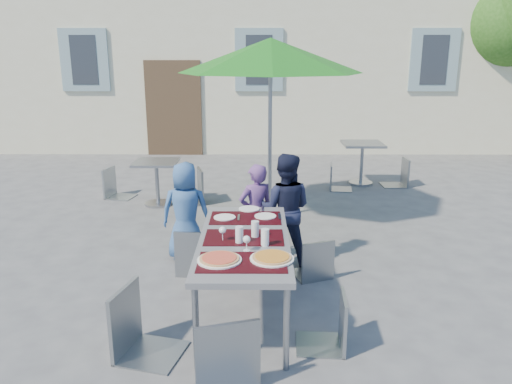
{
  "coord_description": "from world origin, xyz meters",
  "views": [
    {
      "loc": [
        -0.02,
        -4.31,
        2.34
      ],
      "look_at": [
        -0.04,
        0.78,
        0.93
      ],
      "focal_mm": 35.0,
      "sensor_mm": 36.0,
      "label": 1
    }
  ],
  "objects_px": {
    "patio_umbrella": "(271,57)",
    "chair_3": "(135,282)",
    "child_0": "(186,211)",
    "chair_4": "(333,290)",
    "pizza_near_left": "(219,259)",
    "child_1": "(256,213)",
    "chair_5": "(231,323)",
    "child_2": "(285,209)",
    "bg_chair_l_1": "(337,162)",
    "pizza_near_right": "(272,258)",
    "bg_chair_r_1": "(401,155)",
    "bg_chair_r_0": "(193,165)",
    "dining_table": "(244,243)",
    "chair_2": "(315,235)",
    "bg_chair_l_0": "(113,165)",
    "cafe_table_1": "(362,155)",
    "chair_0": "(196,224)",
    "chair_1": "(257,230)",
    "cafe_table_0": "(157,176)"
  },
  "relations": [
    {
      "from": "patio_umbrella",
      "to": "chair_3",
      "type": "bearing_deg",
      "value": -108.17
    },
    {
      "from": "child_0",
      "to": "chair_4",
      "type": "xyz_separation_m",
      "value": [
        1.44,
        -1.85,
        -0.07
      ]
    },
    {
      "from": "pizza_near_left",
      "to": "child_1",
      "type": "height_order",
      "value": "child_1"
    },
    {
      "from": "child_1",
      "to": "chair_5",
      "type": "bearing_deg",
      "value": 61.63
    },
    {
      "from": "pizza_near_left",
      "to": "child_0",
      "type": "bearing_deg",
      "value": 106.17
    },
    {
      "from": "child_2",
      "to": "patio_umbrella",
      "type": "relative_size",
      "value": 0.5
    },
    {
      "from": "chair_5",
      "to": "bg_chair_l_1",
      "type": "distance_m",
      "value": 5.88
    },
    {
      "from": "pizza_near_right",
      "to": "chair_3",
      "type": "distance_m",
      "value": 1.09
    },
    {
      "from": "chair_4",
      "to": "bg_chair_l_1",
      "type": "distance_m",
      "value": 5.02
    },
    {
      "from": "bg_chair_r_1",
      "to": "pizza_near_left",
      "type": "bearing_deg",
      "value": -119.07
    },
    {
      "from": "chair_4",
      "to": "bg_chair_r_0",
      "type": "xyz_separation_m",
      "value": [
        -1.64,
        4.13,
        0.11
      ]
    },
    {
      "from": "dining_table",
      "to": "chair_2",
      "type": "distance_m",
      "value": 1.07
    },
    {
      "from": "chair_2",
      "to": "bg_chair_l_0",
      "type": "distance_m",
      "value": 4.36
    },
    {
      "from": "cafe_table_1",
      "to": "chair_0",
      "type": "bearing_deg",
      "value": -123.2
    },
    {
      "from": "chair_1",
      "to": "bg_chair_r_0",
      "type": "height_order",
      "value": "bg_chair_r_0"
    },
    {
      "from": "child_0",
      "to": "cafe_table_1",
      "type": "distance_m",
      "value": 4.44
    },
    {
      "from": "chair_2",
      "to": "cafe_table_1",
      "type": "distance_m",
      "value": 4.25
    },
    {
      "from": "chair_4",
      "to": "cafe_table_0",
      "type": "distance_m",
      "value": 4.57
    },
    {
      "from": "chair_3",
      "to": "cafe_table_1",
      "type": "xyz_separation_m",
      "value": [
        2.87,
        5.44,
        -0.08
      ]
    },
    {
      "from": "child_0",
      "to": "chair_1",
      "type": "bearing_deg",
      "value": 156.24
    },
    {
      "from": "chair_0",
      "to": "bg_chair_l_1",
      "type": "relative_size",
      "value": 1.15
    },
    {
      "from": "chair_0",
      "to": "chair_4",
      "type": "bearing_deg",
      "value": -47.94
    },
    {
      "from": "cafe_table_0",
      "to": "bg_chair_l_0",
      "type": "xyz_separation_m",
      "value": [
        -0.81,
        0.45,
        0.08
      ]
    },
    {
      "from": "cafe_table_0",
      "to": "chair_3",
      "type": "bearing_deg",
      "value": -81.11
    },
    {
      "from": "child_2",
      "to": "chair_1",
      "type": "xyz_separation_m",
      "value": [
        -0.32,
        -0.29,
        -0.15
      ]
    },
    {
      "from": "pizza_near_left",
      "to": "bg_chair_l_1",
      "type": "height_order",
      "value": "bg_chair_l_1"
    },
    {
      "from": "pizza_near_right",
      "to": "chair_4",
      "type": "distance_m",
      "value": 0.56
    },
    {
      "from": "cafe_table_0",
      "to": "pizza_near_right",
      "type": "bearing_deg",
      "value": -66.56
    },
    {
      "from": "dining_table",
      "to": "bg_chair_l_0",
      "type": "height_order",
      "value": "bg_chair_l_0"
    },
    {
      "from": "pizza_near_right",
      "to": "chair_3",
      "type": "bearing_deg",
      "value": -172.07
    },
    {
      "from": "pizza_near_right",
      "to": "bg_chair_r_0",
      "type": "relative_size",
      "value": 0.34
    },
    {
      "from": "chair_4",
      "to": "cafe_table_0",
      "type": "height_order",
      "value": "chair_4"
    },
    {
      "from": "child_2",
      "to": "bg_chair_r_0",
      "type": "xyz_separation_m",
      "value": [
        -1.35,
        2.38,
        -0.02
      ]
    },
    {
      "from": "pizza_near_right",
      "to": "chair_1",
      "type": "xyz_separation_m",
      "value": [
        -0.12,
        1.42,
        -0.27
      ]
    },
    {
      "from": "chair_5",
      "to": "bg_chair_l_0",
      "type": "relative_size",
      "value": 1.12
    },
    {
      "from": "pizza_near_right",
      "to": "bg_chair_l_0",
      "type": "bearing_deg",
      "value": 119.81
    },
    {
      "from": "cafe_table_0",
      "to": "bg_chair_l_1",
      "type": "distance_m",
      "value": 3.14
    },
    {
      "from": "chair_3",
      "to": "cafe_table_0",
      "type": "bearing_deg",
      "value": 98.89
    },
    {
      "from": "pizza_near_right",
      "to": "child_0",
      "type": "relative_size",
      "value": 0.31
    },
    {
      "from": "dining_table",
      "to": "pizza_near_right",
      "type": "relative_size",
      "value": 5.21
    },
    {
      "from": "chair_4",
      "to": "dining_table",
      "type": "bearing_deg",
      "value": 143.09
    },
    {
      "from": "cafe_table_1",
      "to": "child_0",
      "type": "bearing_deg",
      "value": -128.19
    },
    {
      "from": "child_0",
      "to": "bg_chair_r_0",
      "type": "bearing_deg",
      "value": -83.69
    },
    {
      "from": "child_0",
      "to": "child_2",
      "type": "bearing_deg",
      "value": 176.44
    },
    {
      "from": "chair_3",
      "to": "bg_chair_r_0",
      "type": "relative_size",
      "value": 1.01
    },
    {
      "from": "bg_chair_r_1",
      "to": "chair_4",
      "type": "bearing_deg",
      "value": -110.79
    },
    {
      "from": "pizza_near_left",
      "to": "cafe_table_0",
      "type": "distance_m",
      "value": 4.2
    },
    {
      "from": "child_0",
      "to": "chair_3",
      "type": "relative_size",
      "value": 1.1
    },
    {
      "from": "dining_table",
      "to": "cafe_table_0",
      "type": "relative_size",
      "value": 2.59
    },
    {
      "from": "child_1",
      "to": "bg_chair_l_0",
      "type": "relative_size",
      "value": 1.22
    }
  ]
}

